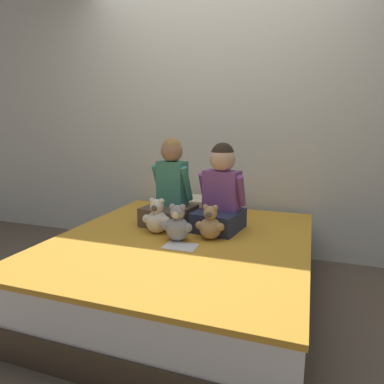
{
  "coord_description": "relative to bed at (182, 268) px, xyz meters",
  "views": [
    {
      "loc": [
        0.81,
        -2.09,
        1.21
      ],
      "look_at": [
        0.0,
        0.21,
        0.72
      ],
      "focal_mm": 32.0,
      "sensor_mm": 36.0,
      "label": 1
    }
  ],
  "objects": [
    {
      "name": "ground_plane",
      "position": [
        0.0,
        0.0,
        -0.22
      ],
      "size": [
        14.0,
        14.0,
        0.0
      ],
      "primitive_type": "plane",
      "color": "brown"
    },
    {
      "name": "wall_behind_bed",
      "position": [
        0.0,
        1.05,
        1.03
      ],
      "size": [
        8.0,
        0.06,
        2.5
      ],
      "color": "silver",
      "rests_on": "ground_plane"
    },
    {
      "name": "bed",
      "position": [
        0.0,
        0.0,
        0.0
      ],
      "size": [
        1.7,
        1.89,
        0.44
      ],
      "color": "#473828",
      "rests_on": "ground_plane"
    },
    {
      "name": "child_on_left",
      "position": [
        -0.2,
        0.29,
        0.48
      ],
      "size": [
        0.4,
        0.4,
        0.67
      ],
      "rotation": [
        0.0,
        0.0,
        -0.17
      ],
      "color": "brown",
      "rests_on": "bed"
    },
    {
      "name": "child_on_right",
      "position": [
        0.19,
        0.29,
        0.49
      ],
      "size": [
        0.37,
        0.4,
        0.64
      ],
      "rotation": [
        0.0,
        0.0,
        -0.15
      ],
      "color": "#282D47",
      "rests_on": "bed"
    },
    {
      "name": "teddy_bear_held_by_left_child",
      "position": [
        -0.21,
        0.05,
        0.33
      ],
      "size": [
        0.21,
        0.16,
        0.25
      ],
      "rotation": [
        0.0,
        0.0,
        -0.02
      ],
      "color": "silver",
      "rests_on": "bed"
    },
    {
      "name": "teddy_bear_held_by_right_child",
      "position": [
        0.19,
        0.04,
        0.32
      ],
      "size": [
        0.2,
        0.15,
        0.24
      ],
      "rotation": [
        0.0,
        0.0,
        0.05
      ],
      "color": "tan",
      "rests_on": "bed"
    },
    {
      "name": "teddy_bear_between_children",
      "position": [
        -0.01,
        -0.06,
        0.33
      ],
      "size": [
        0.21,
        0.16,
        0.25
      ],
      "rotation": [
        0.0,
        0.0,
        0.07
      ],
      "color": "#939399",
      "rests_on": "bed"
    },
    {
      "name": "pillow_at_headboard",
      "position": [
        0.0,
        0.76,
        0.27
      ],
      "size": [
        0.53,
        0.31,
        0.11
      ],
      "color": "beige",
      "rests_on": "bed"
    },
    {
      "name": "sign_card",
      "position": [
        0.05,
        -0.16,
        0.22
      ],
      "size": [
        0.21,
        0.15,
        0.0
      ],
      "color": "white",
      "rests_on": "bed"
    }
  ]
}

